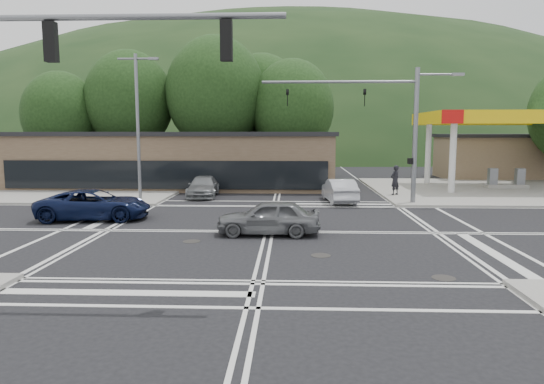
{
  "coord_description": "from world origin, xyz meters",
  "views": [
    {
      "loc": [
        0.95,
        -20.68,
        4.34
      ],
      "look_at": [
        0.01,
        2.75,
        1.4
      ],
      "focal_mm": 32.0,
      "sensor_mm": 36.0,
      "label": 1
    }
  ],
  "objects_px": {
    "car_queue_a": "(339,191)",
    "car_queue_b": "(292,177)",
    "car_grey_center": "(268,217)",
    "car_northbound": "(203,187)",
    "pedestrian": "(395,180)",
    "car_blue_west": "(94,205)"
  },
  "relations": [
    {
      "from": "pedestrian",
      "to": "car_queue_a",
      "type": "bearing_deg",
      "value": -4.65
    },
    {
      "from": "car_blue_west",
      "to": "car_queue_b",
      "type": "distance_m",
      "value": 17.9
    },
    {
      "from": "pedestrian",
      "to": "car_blue_west",
      "type": "bearing_deg",
      "value": -9.77
    },
    {
      "from": "car_blue_west",
      "to": "car_grey_center",
      "type": "distance_m",
      "value": 9.31
    },
    {
      "from": "car_queue_b",
      "to": "car_queue_a",
      "type": "bearing_deg",
      "value": 115.34
    },
    {
      "from": "car_northbound",
      "to": "pedestrian",
      "type": "relative_size",
      "value": 2.36
    },
    {
      "from": "car_grey_center",
      "to": "car_queue_b",
      "type": "distance_m",
      "value": 18.18
    },
    {
      "from": "car_grey_center",
      "to": "car_queue_a",
      "type": "relative_size",
      "value": 0.98
    },
    {
      "from": "car_queue_a",
      "to": "car_northbound",
      "type": "bearing_deg",
      "value": -19.64
    },
    {
      "from": "car_queue_a",
      "to": "car_northbound",
      "type": "xyz_separation_m",
      "value": [
        -8.83,
        2.22,
        -0.06
      ]
    },
    {
      "from": "car_queue_a",
      "to": "car_queue_b",
      "type": "xyz_separation_m",
      "value": [
        -2.91,
        8.59,
        0.03
      ]
    },
    {
      "from": "car_queue_b",
      "to": "car_northbound",
      "type": "height_order",
      "value": "car_queue_b"
    },
    {
      "from": "car_queue_b",
      "to": "pedestrian",
      "type": "relative_size",
      "value": 2.27
    },
    {
      "from": "car_queue_b",
      "to": "pedestrian",
      "type": "xyz_separation_m",
      "value": [
        6.84,
        -5.98,
        0.37
      ]
    },
    {
      "from": "car_grey_center",
      "to": "car_queue_b",
      "type": "xyz_separation_m",
      "value": [
        1.01,
        18.15,
        0.01
      ]
    },
    {
      "from": "car_queue_a",
      "to": "car_queue_b",
      "type": "height_order",
      "value": "car_queue_b"
    },
    {
      "from": "car_grey_center",
      "to": "car_northbound",
      "type": "xyz_separation_m",
      "value": [
        -4.91,
        11.78,
        -0.07
      ]
    },
    {
      "from": "car_grey_center",
      "to": "car_northbound",
      "type": "bearing_deg",
      "value": -156.9
    },
    {
      "from": "car_queue_a",
      "to": "car_queue_b",
      "type": "bearing_deg",
      "value": -76.82
    },
    {
      "from": "car_queue_b",
      "to": "car_blue_west",
      "type": "bearing_deg",
      "value": 63.51
    },
    {
      "from": "car_queue_b",
      "to": "car_northbound",
      "type": "xyz_separation_m",
      "value": [
        -5.92,
        -6.37,
        -0.09
      ]
    },
    {
      "from": "car_northbound",
      "to": "car_grey_center",
      "type": "bearing_deg",
      "value": -70.87
    }
  ]
}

